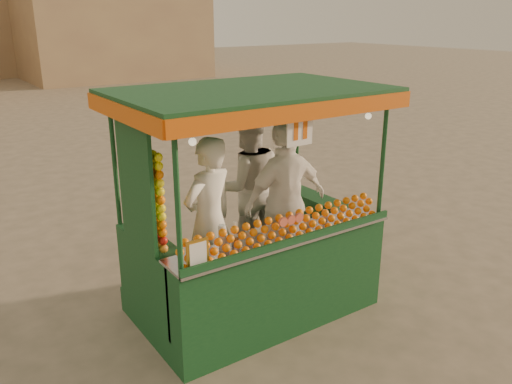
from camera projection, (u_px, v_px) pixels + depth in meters
ground at (272, 310)px, 5.97m from camera, size 90.00×90.00×0.00m
building_right at (112, 29)px, 27.65m from camera, size 9.00×6.00×5.00m
juice_cart at (252, 247)px, 5.65m from camera, size 2.75×1.78×2.50m
vendor_left at (209, 220)px, 5.41m from camera, size 0.73×0.57×1.77m
vendor_middle at (247, 187)px, 6.29m from camera, size 1.05×0.90×1.88m
vendor_right at (285, 202)px, 5.87m from camera, size 1.08×0.46×1.83m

